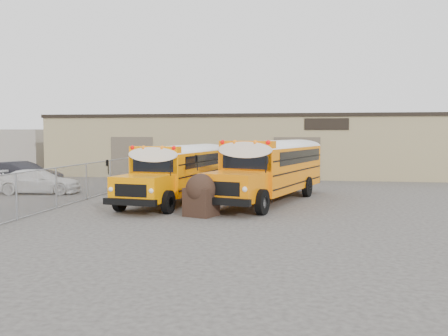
% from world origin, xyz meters
% --- Properties ---
extents(ground, '(120.00, 120.00, 0.00)m').
position_xyz_m(ground, '(0.00, 0.00, 0.00)').
color(ground, '#3B3836').
rests_on(ground, ground).
extents(warehouse, '(30.20, 10.20, 4.67)m').
position_xyz_m(warehouse, '(-0.00, 19.99, 2.37)').
color(warehouse, '#998A5E').
rests_on(warehouse, ground).
extents(chainlink_fence, '(0.07, 18.07, 1.81)m').
position_xyz_m(chainlink_fence, '(-6.00, 3.00, 0.90)').
color(chainlink_fence, gray).
rests_on(chainlink_fence, ground).
extents(distant_building_left, '(8.00, 6.00, 3.60)m').
position_xyz_m(distant_building_left, '(-22.00, 22.00, 1.80)').
color(distant_building_left, gray).
rests_on(distant_building_left, ground).
extents(school_bus_left, '(3.56, 9.60, 2.75)m').
position_xyz_m(school_bus_left, '(-0.63, 9.08, 1.59)').
color(school_bus_left, '#FF8E00').
rests_on(school_bus_left, ground).
extents(school_bus_right, '(5.21, 10.50, 2.99)m').
position_xyz_m(school_bus_right, '(4.72, 10.11, 1.73)').
color(school_bus_right, orange).
rests_on(school_bus_right, ground).
extents(tarp_bundle, '(1.42, 1.36, 1.69)m').
position_xyz_m(tarp_bundle, '(0.61, -0.87, 0.86)').
color(tarp_bundle, black).
rests_on(tarp_bundle, ground).
extents(car_white, '(4.73, 2.58, 1.30)m').
position_xyz_m(car_white, '(-9.66, 4.91, 0.65)').
color(car_white, white).
rests_on(car_white, ground).
extents(car_dark, '(5.16, 2.37, 1.64)m').
position_xyz_m(car_dark, '(-11.62, 6.28, 0.82)').
color(car_dark, black).
rests_on(car_dark, ground).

